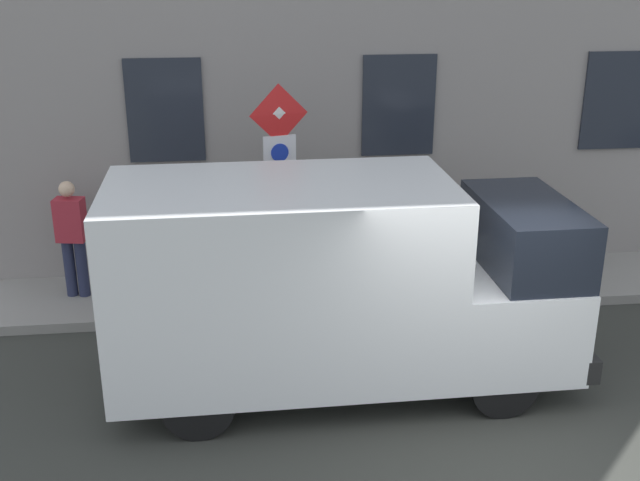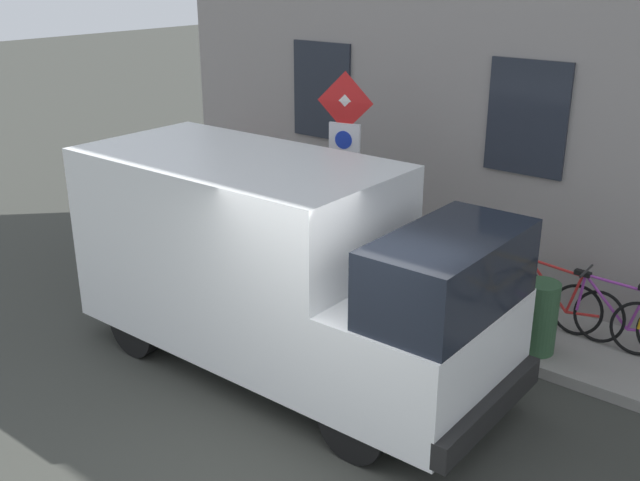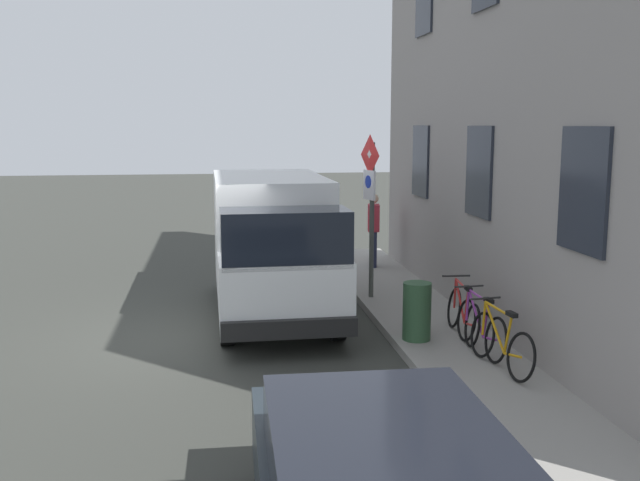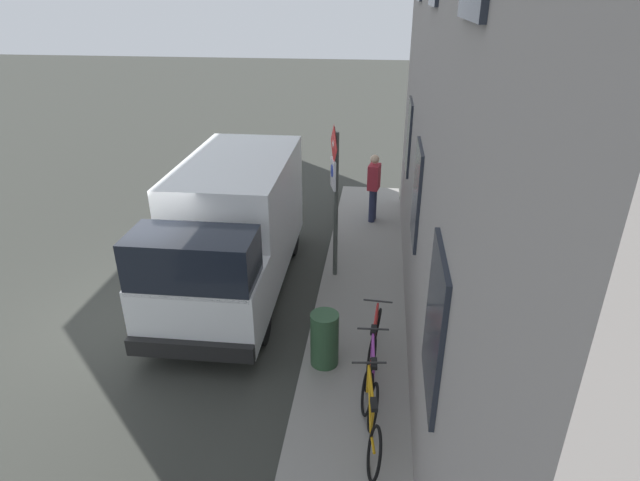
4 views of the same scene
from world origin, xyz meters
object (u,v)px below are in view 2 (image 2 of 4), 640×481
sign_post_stacked (345,155)px  litter_bin (539,317)px  bicycle_purple (619,318)px  pedestrian (233,183)px  delivery_van (277,263)px  bicycle_red (559,301)px

sign_post_stacked → litter_bin: 3.25m
bicycle_purple → litter_bin: size_ratio=1.91×
sign_post_stacked → pedestrian: (0.72, 2.91, -1.09)m
bicycle_purple → pedestrian: bearing=-1.2°
delivery_van → litter_bin: bearing=40.4°
sign_post_stacked → delivery_van: (-1.91, -0.48, -0.83)m
sign_post_stacked → delivery_van: size_ratio=0.56×
sign_post_stacked → bicycle_purple: sign_post_stacked is taller
bicycle_purple → bicycle_red: 0.76m
delivery_van → pedestrian: 4.31m
delivery_van → bicycle_red: size_ratio=3.12×
bicycle_red → pedestrian: pedestrian is taller
delivery_van → bicycle_red: 3.73m
bicycle_purple → litter_bin: bearing=44.0°
sign_post_stacked → bicycle_purple: 4.02m
sign_post_stacked → bicycle_purple: bearing=-75.8°
bicycle_purple → sign_post_stacked: bearing=11.4°
bicycle_red → pedestrian: size_ratio=1.00×
pedestrian → delivery_van: bearing=62.2°
delivery_van → litter_bin: 3.21m
bicycle_red → litter_bin: bearing=97.7°
bicycle_purple → bicycle_red: same height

